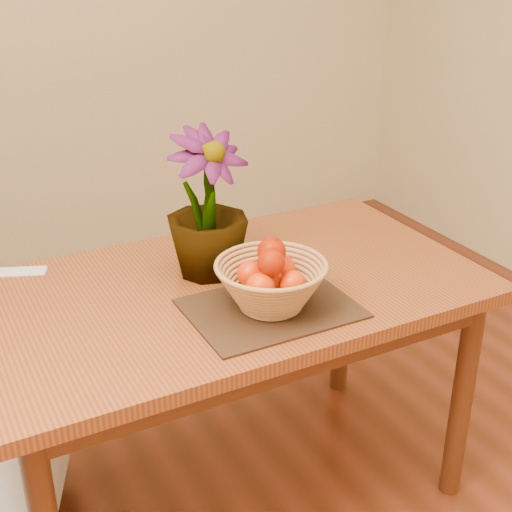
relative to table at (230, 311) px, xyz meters
name	(u,v)px	position (x,y,z in m)	size (l,w,h in m)	color
table	(230,311)	(0.00, 0.00, 0.00)	(1.40, 0.80, 0.75)	brown
placemat	(271,308)	(0.03, -0.18, 0.09)	(0.42, 0.32, 0.01)	#372214
wicker_basket	(271,287)	(0.03, -0.18, 0.15)	(0.29, 0.29, 0.12)	tan
orange_pile	(271,268)	(0.03, -0.18, 0.21)	(0.17, 0.17, 0.13)	#E83E03
potted_plant	(207,204)	(-0.02, 0.09, 0.30)	(0.23, 0.23, 0.42)	#164D16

